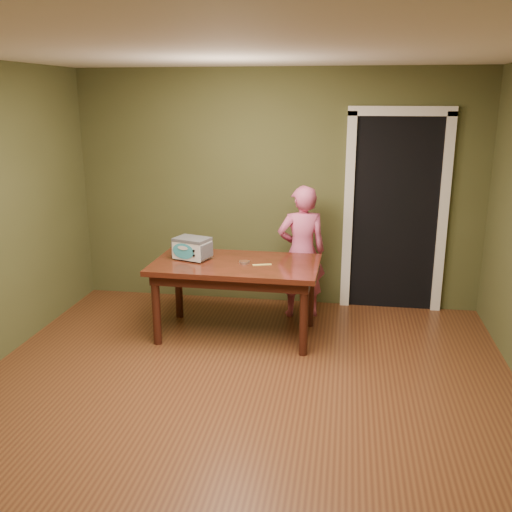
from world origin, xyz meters
name	(u,v)px	position (x,y,z in m)	size (l,w,h in m)	color
floor	(233,413)	(0.00, 0.00, 0.00)	(5.00, 5.00, 0.00)	brown
room_shell	(231,187)	(0.00, 0.00, 1.71)	(4.52, 5.02, 2.61)	#494D29
doorway	(393,210)	(1.30, 2.78, 1.06)	(1.10, 0.66, 2.25)	black
dining_table	(236,272)	(-0.26, 1.45, 0.65)	(1.62, 0.93, 0.75)	black
toy_oven	(192,248)	(-0.70, 1.49, 0.87)	(0.40, 0.33, 0.22)	#4C4F54
baking_pan	(244,262)	(-0.17, 1.43, 0.76)	(0.10, 0.10, 0.02)	silver
spatula	(262,265)	(0.01, 1.40, 0.75)	(0.18, 0.03, 0.01)	#E3D162
child	(302,252)	(0.33, 2.08, 0.71)	(0.52, 0.34, 1.42)	#D25684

